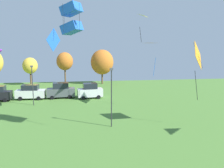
# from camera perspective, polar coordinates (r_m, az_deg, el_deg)

# --- Properties ---
(kite_flying_1) EXTENTS (2.15, 2.08, 2.84)m
(kite_flying_1) POSITION_cam_1_polar(r_m,az_deg,el_deg) (22.12, -9.70, 15.22)
(kite_flying_1) COLOR blue
(kite_flying_4) EXTENTS (2.28, 2.54, 3.43)m
(kite_flying_4) POSITION_cam_1_polar(r_m,az_deg,el_deg) (34.14, 5.84, 15.11)
(kite_flying_4) COLOR yellow
(kite_flying_7) EXTENTS (1.46, 2.57, 2.92)m
(kite_flying_7) POSITION_cam_1_polar(r_m,az_deg,el_deg) (30.93, -13.91, 10.24)
(kite_flying_7) COLOR blue
(kite_flying_9) EXTENTS (2.78, 3.16, 3.70)m
(kite_flying_9) POSITION_cam_1_polar(r_m,az_deg,el_deg) (34.05, 11.42, 7.95)
(kite_flying_9) COLOR orange
(kite_flying_10) EXTENTS (1.84, 2.61, 6.31)m
(kite_flying_10) POSITION_cam_1_polar(r_m,az_deg,el_deg) (26.69, 19.96, 6.15)
(kite_flying_10) COLOR orange
(parked_car_second_from_left) EXTENTS (4.73, 2.16, 2.44)m
(parked_car_second_from_left) POSITION_cam_1_polar(r_m,az_deg,el_deg) (41.24, -19.01, -1.85)
(parked_car_second_from_left) COLOR silver
(parked_car_second_from_left) RESTS_ON ground
(parked_car_third_from_left) EXTENTS (4.73, 2.31, 2.62)m
(parked_car_third_from_left) POSITION_cam_1_polar(r_m,az_deg,el_deg) (40.79, -12.21, -1.55)
(parked_car_third_from_left) COLOR #4C5156
(parked_car_third_from_left) RESTS_ON ground
(parked_car_rightmost_in_row) EXTENTS (4.30, 2.35, 2.55)m
(parked_car_rightmost_in_row) POSITION_cam_1_polar(r_m,az_deg,el_deg) (39.88, -5.30, -1.67)
(parked_car_rightmost_in_row) COLOR silver
(parked_car_rightmost_in_row) RESTS_ON ground
(light_post_0) EXTENTS (0.36, 0.20, 5.92)m
(light_post_0) POSITION_cam_1_polar(r_m,az_deg,el_deg) (36.67, -18.58, 0.24)
(light_post_0) COLOR #2D2D33
(light_post_0) RESTS_ON ground
(light_post_1) EXTENTS (0.36, 0.20, 6.48)m
(light_post_1) POSITION_cam_1_polar(r_m,az_deg,el_deg) (25.55, -0.13, -2.48)
(light_post_1) COLOR #2D2D33
(light_post_1) RESTS_ON ground
(treeline_tree_1) EXTENTS (3.24, 3.24, 6.12)m
(treeline_tree_1) POSITION_cam_1_polar(r_m,az_deg,el_deg) (55.27, -19.10, 4.17)
(treeline_tree_1) COLOR brown
(treeline_tree_1) RESTS_ON ground
(treeline_tree_2) EXTENTS (3.77, 3.77, 7.19)m
(treeline_tree_2) POSITION_cam_1_polar(r_m,az_deg,el_deg) (55.79, -11.30, 5.36)
(treeline_tree_2) COLOR brown
(treeline_tree_2) RESTS_ON ground
(treeline_tree_3) EXTENTS (5.14, 5.14, 7.80)m
(treeline_tree_3) POSITION_cam_1_polar(r_m,az_deg,el_deg) (54.04, -2.40, 5.27)
(treeline_tree_3) COLOR brown
(treeline_tree_3) RESTS_ON ground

